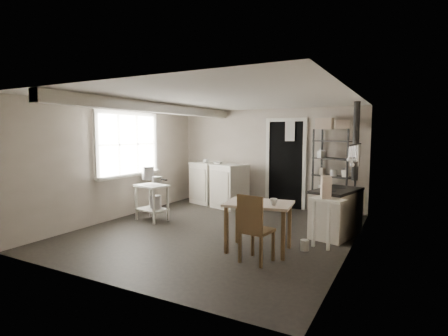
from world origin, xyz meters
The scene contains 31 objects.
floor centered at (0.00, 0.00, 0.00)m, with size 5.00×5.00×0.00m, color black.
ceiling centered at (0.00, 0.00, 2.30)m, with size 5.00×5.00×0.00m, color silver.
wall_back centered at (0.00, 2.50, 1.15)m, with size 4.50×0.02×2.30m, color #B4A899.
wall_front centered at (0.00, -2.50, 1.15)m, with size 4.50×0.02×2.30m, color #B4A899.
wall_left centered at (-2.25, 0.00, 1.15)m, with size 0.02×5.00×2.30m, color #B4A899.
wall_right centered at (2.25, 0.00, 1.15)m, with size 0.02×5.00×2.30m, color #B4A899.
window centered at (-2.22, 0.20, 1.50)m, with size 0.12×1.76×1.28m, color silver, non-canonical shape.
doorway centered at (0.45, 2.47, 1.00)m, with size 0.96×0.10×2.08m, color silver, non-canonical shape.
ceiling_beam centered at (-1.20, 0.00, 2.20)m, with size 0.18×5.00×0.18m, color silver, non-canonical shape.
wallpaper_panel centered at (2.24, 0.00, 1.15)m, with size 0.01×5.00×2.30m, color beige, non-canonical shape.
utensil_rail centered at (2.19, 0.60, 1.55)m, with size 0.06×1.20×0.44m, color silver, non-canonical shape.
prep_table centered at (-1.51, 0.09, 0.40)m, with size 0.62×0.45×0.71m, color silver, non-canonical shape.
stockpot centered at (-1.63, 0.12, 0.94)m, with size 0.24×0.24×0.26m, color silver.
saucepan centered at (-1.29, -0.01, 0.85)m, with size 0.20×0.20×0.11m, color silver.
bucket centered at (-1.41, 0.08, 0.39)m, with size 0.22×0.22×0.24m, color silver.
base_cabinets centered at (-1.08, 2.03, 0.46)m, with size 1.54×0.66×1.01m, color beige, non-canonical shape.
mixing_bowl centered at (-1.04, 1.93, 0.95)m, with size 0.28×0.28×0.07m, color silver.
counter_cup centered at (-1.39, 1.96, 0.97)m, with size 0.13×0.13×0.10m, color silver.
shelf_rack centered at (1.59, 2.14, 0.95)m, with size 0.86×0.34×1.82m, color black, non-canonical shape.
shelf_jar centered at (1.32, 2.08, 1.38)m, with size 0.09×0.10×0.21m, color silver.
storage_box_a centered at (1.38, 2.18, 2.01)m, with size 0.33×0.29×0.22m, color beige.
storage_box_b centered at (1.73, 2.09, 1.99)m, with size 0.27×0.26×0.18m, color beige.
stove centered at (1.92, 0.72, 0.44)m, with size 0.56×1.01×0.79m, color beige, non-canonical shape.
stovepipe centered at (2.13, 1.19, 1.59)m, with size 0.10×0.10×1.34m, color black, non-canonical shape.
side_ledge centered at (1.95, -0.11, 0.43)m, with size 0.50×0.27×0.77m, color silver, non-canonical shape.
oats_box centered at (1.90, -0.06, 1.01)m, with size 0.13×0.22×0.33m, color beige.
work_table centered at (1.06, -0.61, 0.38)m, with size 0.95×0.67×0.72m, color beige, non-canonical shape.
table_cup centered at (1.32, -0.70, 0.81)m, with size 0.10×0.10×0.10m, color silver.
chair centered at (1.21, -1.03, 0.48)m, with size 0.38×0.40×0.93m, color #513A22, non-canonical shape.
flour_sack centered at (1.40, 1.77, 0.24)m, with size 0.38×0.32×0.45m, color silver.
floor_crock centered at (1.66, -0.27, 0.07)m, with size 0.13×0.13×0.16m, color silver.
Camera 1 is at (2.97, -5.27, 1.71)m, focal length 28.00 mm.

